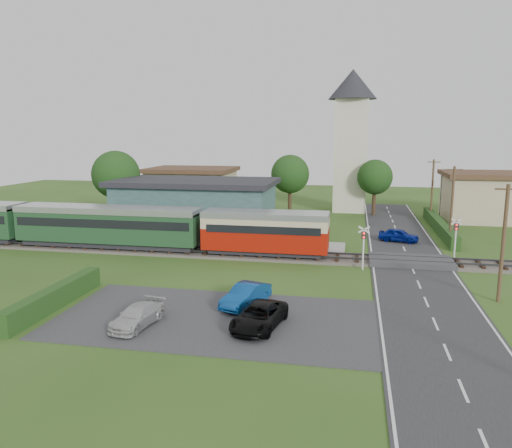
% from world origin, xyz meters
% --- Properties ---
extents(ground, '(120.00, 120.00, 0.00)m').
position_xyz_m(ground, '(0.00, 0.00, 0.00)').
color(ground, '#2D4C19').
extents(railway_track, '(76.00, 3.20, 0.49)m').
position_xyz_m(railway_track, '(0.00, 2.00, 0.11)').
color(railway_track, '#4C443D').
rests_on(railway_track, ground).
extents(road, '(6.00, 70.00, 0.05)m').
position_xyz_m(road, '(10.00, 0.00, 0.03)').
color(road, '#28282B').
rests_on(road, ground).
extents(car_park, '(17.00, 9.00, 0.08)m').
position_xyz_m(car_park, '(-1.50, -12.00, 0.04)').
color(car_park, '#333335').
rests_on(car_park, ground).
extents(crossing_deck, '(6.20, 3.40, 0.45)m').
position_xyz_m(crossing_deck, '(10.00, 2.00, 0.23)').
color(crossing_deck, '#333335').
rests_on(crossing_deck, ground).
extents(platform, '(30.00, 3.00, 0.45)m').
position_xyz_m(platform, '(-10.00, 5.20, 0.23)').
color(platform, gray).
rests_on(platform, ground).
extents(equipment_hut, '(2.30, 2.30, 2.55)m').
position_xyz_m(equipment_hut, '(-18.00, 5.20, 1.75)').
color(equipment_hut, beige).
rests_on(equipment_hut, platform).
extents(station_building, '(16.00, 9.00, 5.30)m').
position_xyz_m(station_building, '(-10.00, 10.99, 2.69)').
color(station_building, slate).
rests_on(station_building, ground).
extents(train, '(43.20, 2.90, 3.40)m').
position_xyz_m(train, '(-18.02, 2.00, 2.18)').
color(train, '#232328').
rests_on(train, ground).
extents(church_tower, '(6.00, 6.00, 17.60)m').
position_xyz_m(church_tower, '(5.00, 28.00, 10.23)').
color(church_tower, beige).
rests_on(church_tower, ground).
extents(house_west, '(10.80, 8.80, 5.50)m').
position_xyz_m(house_west, '(-15.00, 25.00, 2.79)').
color(house_west, tan).
rests_on(house_west, ground).
extents(house_east, '(8.80, 8.80, 5.50)m').
position_xyz_m(house_east, '(20.00, 24.00, 2.80)').
color(house_east, tan).
rests_on(house_east, ground).
extents(hedge_carpark, '(0.80, 9.00, 1.20)m').
position_xyz_m(hedge_carpark, '(-11.00, -12.00, 0.60)').
color(hedge_carpark, '#193814').
rests_on(hedge_carpark, ground).
extents(hedge_roadside, '(0.80, 18.00, 1.20)m').
position_xyz_m(hedge_roadside, '(14.20, 16.00, 0.60)').
color(hedge_roadside, '#193814').
rests_on(hedge_roadside, ground).
extents(hedge_station, '(22.00, 0.80, 1.30)m').
position_xyz_m(hedge_station, '(-10.00, 15.50, 0.65)').
color(hedge_station, '#193814').
rests_on(hedge_station, ground).
extents(tree_a, '(5.20, 5.20, 8.00)m').
position_xyz_m(tree_a, '(-20.00, 14.00, 5.38)').
color(tree_a, '#332316').
rests_on(tree_a, ground).
extents(tree_b, '(4.60, 4.60, 7.34)m').
position_xyz_m(tree_b, '(-2.00, 23.00, 5.02)').
color(tree_b, '#332316').
rests_on(tree_b, ground).
extents(tree_c, '(4.20, 4.20, 6.78)m').
position_xyz_m(tree_c, '(8.00, 25.00, 4.65)').
color(tree_c, '#332316').
rests_on(tree_c, ground).
extents(utility_pole_b, '(1.40, 0.22, 7.00)m').
position_xyz_m(utility_pole_b, '(14.20, -6.00, 3.63)').
color(utility_pole_b, '#473321').
rests_on(utility_pole_b, ground).
extents(utility_pole_c, '(1.40, 0.22, 7.00)m').
position_xyz_m(utility_pole_c, '(14.20, 10.00, 3.63)').
color(utility_pole_c, '#473321').
rests_on(utility_pole_c, ground).
extents(utility_pole_d, '(1.40, 0.22, 7.00)m').
position_xyz_m(utility_pole_d, '(14.20, 22.00, 3.63)').
color(utility_pole_d, '#473321').
rests_on(utility_pole_d, ground).
extents(crossing_signal_near, '(0.84, 0.28, 3.28)m').
position_xyz_m(crossing_signal_near, '(6.40, -0.41, 2.14)').
color(crossing_signal_near, silver).
rests_on(crossing_signal_near, ground).
extents(crossing_signal_far, '(0.84, 0.28, 3.28)m').
position_xyz_m(crossing_signal_far, '(13.60, 4.39, 2.14)').
color(crossing_signal_far, silver).
rests_on(crossing_signal_far, ground).
extents(streetlamp_west, '(0.30, 0.30, 5.15)m').
position_xyz_m(streetlamp_west, '(-22.00, 20.00, 3.04)').
color(streetlamp_west, '#3F3F47').
rests_on(streetlamp_west, ground).
extents(streetlamp_east, '(0.30, 0.30, 5.15)m').
position_xyz_m(streetlamp_east, '(16.00, 27.00, 3.04)').
color(streetlamp_east, '#3F3F47').
rests_on(streetlamp_east, ground).
extents(car_on_road, '(3.81, 2.33, 1.21)m').
position_xyz_m(car_on_road, '(9.75, 9.91, 0.66)').
color(car_on_road, navy).
rests_on(car_on_road, road).
extents(car_park_blue, '(2.50, 4.07, 1.27)m').
position_xyz_m(car_park_blue, '(-0.27, -9.83, 0.71)').
color(car_park_blue, navy).
rests_on(car_park_blue, car_park).
extents(car_park_silver, '(2.08, 3.95, 1.09)m').
position_xyz_m(car_park_silver, '(-5.10, -13.84, 0.63)').
color(car_park_silver, '#B7B7B7').
rests_on(car_park_silver, car_park).
extents(car_park_dark, '(2.69, 4.58, 1.19)m').
position_xyz_m(car_park_dark, '(1.08, -12.83, 0.68)').
color(car_park_dark, black).
rests_on(car_park_dark, car_park).
extents(pedestrian_near, '(0.72, 0.54, 1.79)m').
position_xyz_m(pedestrian_near, '(-1.71, 4.92, 1.34)').
color(pedestrian_near, gray).
rests_on(pedestrian_near, platform).
extents(pedestrian_far, '(0.90, 1.02, 1.74)m').
position_xyz_m(pedestrian_far, '(-16.88, 4.62, 1.32)').
color(pedestrian_far, gray).
rests_on(pedestrian_far, platform).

